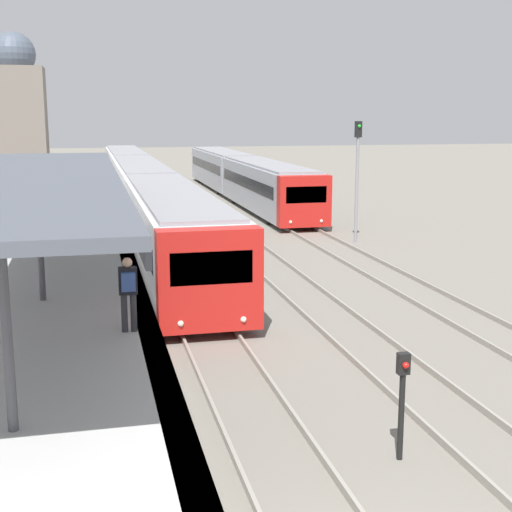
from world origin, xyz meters
The scene contains 7 objects.
platform_canopy centered at (-4.12, 12.24, 4.11)m, with size 4.00×19.82×3.24m.
person_on_platform centered at (-2.15, 8.95, 1.98)m, with size 0.40×0.40×1.66m.
train_near centered at (0.00, 34.42, 1.67)m, with size 2.70×47.30×3.01m.
train_far centered at (7.34, 41.43, 1.61)m, with size 2.64×29.77×2.90m.
signal_post_near centered at (2.01, 3.90, 1.16)m, with size 0.20×0.21×1.87m.
signal_mast_far centered at (8.76, 23.52, 3.37)m, with size 0.28×0.29×5.40m.
distant_domed_building centered at (-7.89, 50.74, 5.52)m, with size 4.21×4.21×11.66m.
Camera 1 is at (-2.88, -6.35, 5.71)m, focal length 50.00 mm.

